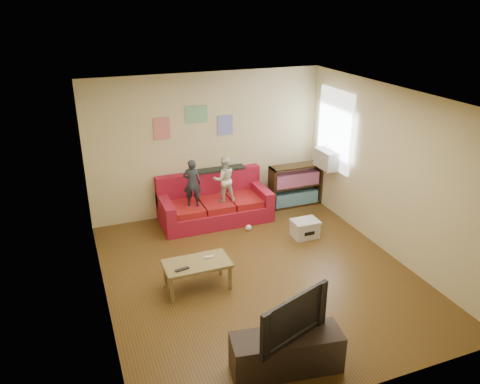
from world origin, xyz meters
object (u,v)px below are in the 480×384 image
object	(u,v)px
coffee_table	(197,266)
bookshelf	(295,187)
file_box	(305,228)
child_a	(192,183)
tv_stand	(286,352)
television	(288,315)
child_b	(224,179)
sofa	(214,204)

from	to	relation	value
coffee_table	bookshelf	distance (m)	3.42
bookshelf	file_box	size ratio (longest dim) A/B	2.32
child_a	coffee_table	world-z (taller)	child_a
file_box	tv_stand	size ratio (longest dim) A/B	0.37
child_a	television	xyz separation A→B (m)	(-0.01, -3.83, -0.11)
coffee_table	file_box	xyz separation A→B (m)	(2.21, 0.83, -0.20)
child_b	bookshelf	world-z (taller)	child_b
child_b	file_box	world-z (taller)	child_b
bookshelf	tv_stand	distance (m)	4.61
child_b	coffee_table	world-z (taller)	child_b
sofa	bookshelf	bearing A→B (deg)	1.67
bookshelf	file_box	bearing A→B (deg)	-109.67
coffee_table	tv_stand	size ratio (longest dim) A/B	0.76
child_a	file_box	distance (m)	2.15
child_a	coffee_table	xyz separation A→B (m)	(-0.49, -1.91, -0.50)
sofa	file_box	xyz separation A→B (m)	(1.27, -1.25, -0.14)
sofa	file_box	size ratio (longest dim) A/B	4.47
child_a	tv_stand	distance (m)	3.88
coffee_table	file_box	size ratio (longest dim) A/B	2.07
sofa	television	xyz separation A→B (m)	(-0.46, -4.00, 0.45)
tv_stand	child_a	bearing A→B (deg)	98.78
child_a	file_box	bearing A→B (deg)	169.11
child_b	bookshelf	bearing A→B (deg)	-168.73
sofa	tv_stand	distance (m)	4.03
sofa	child_a	distance (m)	0.74
television	sofa	bearing A→B (deg)	63.73
coffee_table	file_box	distance (m)	2.37
child_b	file_box	size ratio (longest dim) A/B	1.85
file_box	coffee_table	bearing A→B (deg)	-159.41
coffee_table	file_box	bearing A→B (deg)	20.59
coffee_table	bookshelf	bearing A→B (deg)	38.59
child_a	television	world-z (taller)	child_a
child_b	tv_stand	world-z (taller)	child_b
child_a	television	distance (m)	3.83
file_box	television	size ratio (longest dim) A/B	0.46
child_b	tv_stand	bearing A→B (deg)	84.36
sofa	tv_stand	xyz separation A→B (m)	(-0.46, -4.00, -0.07)
sofa	coffee_table	xyz separation A→B (m)	(-0.94, -2.08, 0.06)
child_b	coffee_table	distance (m)	2.25
file_box	television	world-z (taller)	television
child_a	child_b	world-z (taller)	child_a
child_a	television	size ratio (longest dim) A/B	0.89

